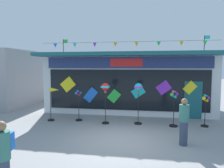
% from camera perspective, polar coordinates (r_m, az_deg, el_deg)
% --- Properties ---
extents(ground_plane, '(80.00, 80.00, 0.00)m').
position_cam_1_polar(ground_plane, '(8.19, 2.38, -15.10)').
color(ground_plane, gray).
extents(kite_shop_building, '(10.28, 6.04, 4.73)m').
position_cam_1_polar(kite_shop_building, '(14.01, 4.89, 0.83)').
color(kite_shop_building, silver).
rests_on(kite_shop_building, ground_plane).
extents(wind_spinner_far_left, '(0.66, 0.34, 1.71)m').
position_cam_1_polar(wind_spinner_far_left, '(11.00, -15.78, -3.56)').
color(wind_spinner_far_left, black).
rests_on(wind_spinner_far_left, ground_plane).
extents(wind_spinner_left, '(0.35, 0.35, 1.60)m').
position_cam_1_polar(wind_spinner_left, '(10.80, -9.17, -5.53)').
color(wind_spinner_left, black).
rests_on(wind_spinner_left, ground_plane).
extents(wind_spinner_center_left, '(0.38, 0.38, 2.00)m').
position_cam_1_polar(wind_spinner_center_left, '(10.02, -1.84, -1.91)').
color(wind_spinner_center_left, black).
rests_on(wind_spinner_center_left, ground_plane).
extents(wind_spinner_center_right, '(0.39, 0.39, 2.00)m').
position_cam_1_polar(wind_spinner_center_right, '(10.01, 7.28, -1.98)').
color(wind_spinner_center_right, black).
rests_on(wind_spinner_center_right, ground_plane).
extents(wind_spinner_right, '(0.40, 0.39, 1.72)m').
position_cam_1_polar(wind_spinner_right, '(10.00, 16.68, -5.39)').
color(wind_spinner_right, black).
rests_on(wind_spinner_right, ground_plane).
extents(wind_spinner_far_right, '(0.38, 0.34, 1.54)m').
position_cam_1_polar(wind_spinner_far_right, '(10.50, 24.34, -5.56)').
color(wind_spinner_far_right, black).
rests_on(wind_spinner_far_right, ground_plane).
extents(person_near_camera, '(0.34, 0.46, 1.68)m').
position_cam_1_polar(person_near_camera, '(5.17, -27.84, -17.50)').
color(person_near_camera, '#333D56').
rests_on(person_near_camera, ground_plane).
extents(person_mid_plaza, '(0.34, 0.34, 1.68)m').
position_cam_1_polar(person_mid_plaza, '(7.85, 19.16, -9.73)').
color(person_mid_plaza, '#333D56').
rests_on(person_mid_plaza, ground_plane).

